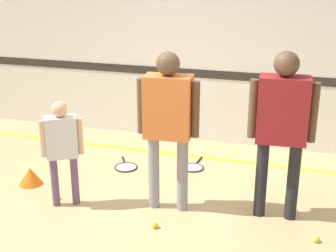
{
  "coord_description": "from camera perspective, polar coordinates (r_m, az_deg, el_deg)",
  "views": [
    {
      "loc": [
        1.52,
        -4.16,
        2.51
      ],
      "look_at": [
        0.17,
        0.19,
        0.94
      ],
      "focal_mm": 50.0,
      "sensor_mm": 36.0,
      "label": 1
    }
  ],
  "objects": [
    {
      "name": "training_cone",
      "position": [
        5.9,
        -16.43,
        -5.87
      ],
      "size": [
        0.29,
        0.29,
        0.21
      ],
      "color": "orange",
      "rests_on": "ground_plane"
    },
    {
      "name": "ground_plane",
      "position": [
        5.09,
        -2.49,
        -10.56
      ],
      "size": [
        16.0,
        16.0,
        0.0
      ],
      "primitive_type": "plane",
      "color": "tan"
    },
    {
      "name": "wall_back",
      "position": [
        6.75,
        4.19,
        11.18
      ],
      "size": [
        16.0,
        0.07,
        3.2
      ],
      "color": "silver",
      "rests_on": "ground_plane"
    },
    {
      "name": "floor_stripe",
      "position": [
        6.52,
        2.45,
        -3.62
      ],
      "size": [
        14.4,
        0.1,
        0.01
      ],
      "color": "yellow",
      "rests_on": "ground_plane"
    },
    {
      "name": "racket_spare_on_floor",
      "position": [
        6.17,
        -5.16,
        -4.96
      ],
      "size": [
        0.42,
        0.52,
        0.03
      ],
      "rotation": [
        0.0,
        0.0,
        2.09
      ],
      "color": "#28282D",
      "rests_on": "ground_plane"
    },
    {
      "name": "tennis_ball_by_spare_racket",
      "position": [
        6.29,
        -1.87,
        -4.19
      ],
      "size": [
        0.07,
        0.07,
        0.07
      ],
      "primitive_type": "sphere",
      "color": "#CCE038",
      "rests_on": "ground_plane"
    },
    {
      "name": "person_instructor",
      "position": [
        4.77,
        0.0,
        1.33
      ],
      "size": [
        0.65,
        0.3,
        1.71
      ],
      "rotation": [
        0.0,
        0.0,
        0.09
      ],
      "color": "gray",
      "rests_on": "ground_plane"
    },
    {
      "name": "tennis_ball_near_instructor",
      "position": [
        4.81,
        -1.64,
        -11.98
      ],
      "size": [
        0.07,
        0.07,
        0.07
      ],
      "primitive_type": "sphere",
      "color": "#CCE038",
      "rests_on": "ground_plane"
    },
    {
      "name": "tennis_ball_stray_left",
      "position": [
        4.81,
        17.6,
        -13.0
      ],
      "size": [
        0.07,
        0.07,
        0.07
      ],
      "primitive_type": "sphere",
      "color": "#CCE038",
      "rests_on": "ground_plane"
    },
    {
      "name": "person_student_left",
      "position": [
        5.08,
        -12.81,
        -1.97
      ],
      "size": [
        0.4,
        0.32,
        1.18
      ],
      "rotation": [
        0.0,
        0.0,
        0.52
      ],
      "color": "#6B4C70",
      "rests_on": "ground_plane"
    },
    {
      "name": "person_student_right",
      "position": [
        4.73,
        13.74,
        0.88
      ],
      "size": [
        0.66,
        0.31,
        1.75
      ],
      "rotation": [
        0.0,
        0.0,
        -3.06
      ],
      "color": "#232328",
      "rests_on": "ground_plane"
    },
    {
      "name": "racket_second_spare",
      "position": [
        6.15,
        3.13,
        -5.01
      ],
      "size": [
        0.3,
        0.53,
        0.03
      ],
      "rotation": [
        0.0,
        0.0,
        1.5
      ],
      "color": "#28282D",
      "rests_on": "ground_plane"
    },
    {
      "name": "tennis_ball_stray_right",
      "position": [
        5.49,
        -13.44,
        -8.34
      ],
      "size": [
        0.07,
        0.07,
        0.07
      ],
      "primitive_type": "sphere",
      "color": "#CCE038",
      "rests_on": "ground_plane"
    }
  ]
}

